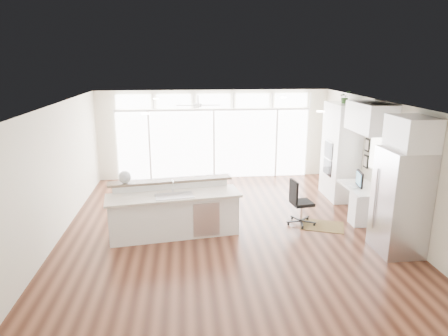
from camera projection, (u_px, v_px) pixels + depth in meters
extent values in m
cube|color=#3C1D12|center=(227.00, 229.00, 8.72)|extent=(7.00, 8.00, 0.02)
cube|color=white|center=(228.00, 104.00, 8.01)|extent=(7.00, 8.00, 0.02)
cube|color=silver|center=(214.00, 135.00, 12.21)|extent=(7.00, 0.04, 2.70)
cube|color=silver|center=(265.00, 262.00, 4.52)|extent=(7.00, 0.04, 2.70)
cube|color=silver|center=(55.00, 174.00, 8.03)|extent=(0.04, 8.00, 2.70)
cube|color=silver|center=(387.00, 165.00, 8.70)|extent=(0.04, 8.00, 2.70)
cube|color=white|center=(214.00, 145.00, 12.23)|extent=(5.80, 0.06, 2.08)
cube|color=white|center=(214.00, 101.00, 11.88)|extent=(5.90, 0.06, 0.40)
cube|color=white|center=(380.00, 153.00, 8.93)|extent=(0.04, 0.85, 0.85)
cube|color=white|center=(198.00, 102.00, 10.71)|extent=(1.16, 1.16, 0.32)
cube|color=white|center=(227.00, 104.00, 8.21)|extent=(3.40, 3.00, 0.02)
cube|color=white|center=(341.00, 151.00, 10.42)|extent=(0.64, 1.20, 2.50)
cube|color=white|center=(361.00, 203.00, 9.20)|extent=(0.72, 1.30, 0.76)
cube|color=white|center=(371.00, 117.00, 8.69)|extent=(0.64, 1.30, 0.64)
cube|color=#BCBBC0|center=(400.00, 202.00, 7.46)|extent=(0.76, 0.90, 2.00)
cube|color=white|center=(412.00, 133.00, 7.12)|extent=(0.64, 0.90, 0.60)
cube|color=black|center=(367.00, 153.00, 9.56)|extent=(0.06, 0.22, 0.80)
cube|color=white|center=(174.00, 210.00, 8.28)|extent=(2.86, 1.42, 1.09)
cube|color=#3C2A13|center=(322.00, 226.00, 8.85)|extent=(1.11, 0.96, 0.01)
cube|color=black|center=(302.00, 202.00, 8.83)|extent=(0.59, 0.56, 1.02)
sphere|color=silver|center=(125.00, 177.00, 8.25)|extent=(0.28, 0.28, 0.26)
cube|color=black|center=(360.00, 179.00, 9.05)|extent=(0.15, 0.48, 0.39)
cube|color=white|center=(352.00, 187.00, 9.08)|extent=(0.14, 0.30, 0.01)
imported|color=#315926|center=(345.00, 98.00, 10.06)|extent=(0.30, 0.33, 0.24)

